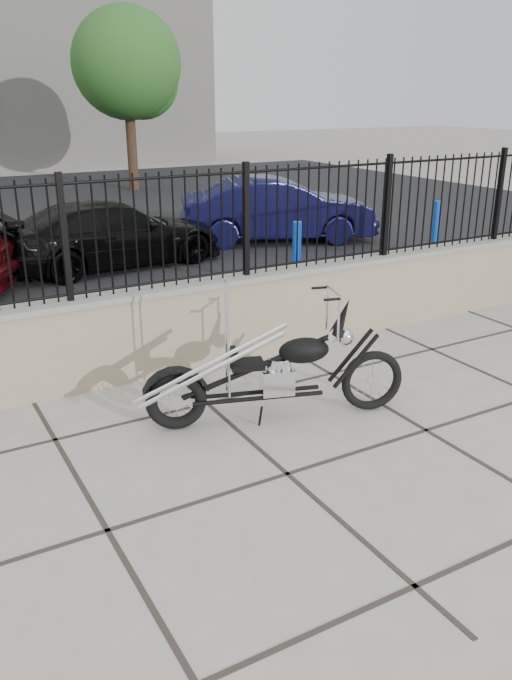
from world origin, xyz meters
name	(u,v)px	position (x,y,z in m)	size (l,w,h in m)	color
ground_plane	(287,474)	(0.00, 0.00, 0.00)	(90.00, 90.00, 0.00)	#99968E
parking_lot	(4,225)	(0.00, 12.50, 0.00)	(30.00, 30.00, 0.00)	black
retaining_wall	(167,329)	(0.00, 2.50, 0.48)	(14.00, 0.36, 0.96)	gray
iron_fence	(162,231)	(0.00, 2.50, 1.56)	(14.00, 0.08, 1.20)	black
chopper_motorcycle	(272,350)	(0.38, 0.89, 0.70)	(2.35, 0.41, 1.41)	black
car_black	(113,234)	(1.00, 7.38, 0.57)	(1.61, 3.95, 1.15)	black
car_blue	(278,210)	(4.63, 7.77, 0.65)	(1.37, 3.94, 1.30)	#0F0F38
bollard_b	(297,258)	(2.86, 4.31, 0.56)	(0.13, 0.13, 1.11)	blue
bollard_c	(435,228)	(6.55, 5.21, 0.51)	(0.12, 0.12, 1.02)	#0C3ABC
tree_right	(126,58)	(4.75, 16.77, 3.89)	(3.29, 3.29, 5.55)	#382619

